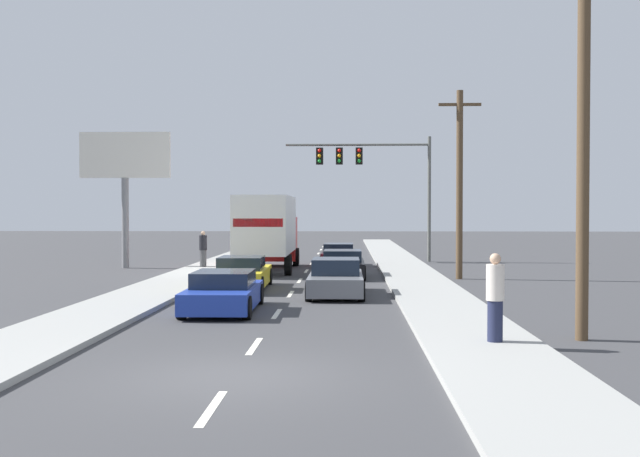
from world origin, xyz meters
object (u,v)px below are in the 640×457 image
(car_black, at_px, (343,265))
(utility_pole_mid, at_px, (459,182))
(box_truck, at_px, (268,228))
(roadside_billboard, at_px, (125,170))
(utility_pole_near, at_px, (583,105))
(traffic_signal_mast, at_px, (364,165))
(pedestrian_near_corner, at_px, (203,249))
(pedestrian_mid_block, at_px, (495,297))
(car_maroon, at_px, (339,256))
(car_yellow, at_px, (242,274))
(car_gray, at_px, (336,279))
(car_blue, at_px, (223,293))

(car_black, bearing_deg, utility_pole_mid, -7.60)
(box_truck, height_order, roadside_billboard, roadside_billboard)
(box_truck, distance_m, utility_pole_near, 21.16)
(traffic_signal_mast, height_order, pedestrian_near_corner, traffic_signal_mast)
(utility_pole_near, relative_size, pedestrian_mid_block, 5.49)
(car_maroon, distance_m, traffic_signal_mast, 6.59)
(car_black, distance_m, pedestrian_near_corner, 8.02)
(traffic_signal_mast, relative_size, roadside_billboard, 1.21)
(car_maroon, height_order, utility_pole_mid, utility_pole_mid)
(car_yellow, xyz_separation_m, roadside_billboard, (-7.41, 10.08, 4.44))
(car_maroon, xyz_separation_m, roadside_billboard, (-10.84, -1.40, 4.44))
(car_yellow, bearing_deg, car_gray, -27.46)
(car_blue, distance_m, car_maroon, 17.75)
(car_yellow, xyz_separation_m, car_maroon, (3.43, 11.47, 0.01))
(car_yellow, xyz_separation_m, utility_pole_mid, (8.66, 4.53, 3.59))
(box_truck, xyz_separation_m, car_gray, (3.43, -10.18, -1.50))
(car_maroon, bearing_deg, pedestrian_near_corner, -161.16)
(box_truck, bearing_deg, car_black, -41.18)
(traffic_signal_mast, bearing_deg, car_maroon, -109.21)
(car_maroon, bearing_deg, utility_pole_near, -75.45)
(car_blue, height_order, car_maroon, car_maroon)
(box_truck, relative_size, pedestrian_mid_block, 4.72)
(car_black, height_order, roadside_billboard, roadside_billboard)
(car_black, bearing_deg, roadside_billboard, 156.25)
(car_blue, xyz_separation_m, roadside_billboard, (-7.72, 16.08, 4.46))
(pedestrian_near_corner, bearing_deg, box_truck, -14.05)
(car_black, relative_size, utility_pole_mid, 0.55)
(utility_pole_near, xyz_separation_m, roadside_billboard, (-16.54, 20.57, -0.25))
(pedestrian_mid_block, bearing_deg, box_truck, 109.23)
(pedestrian_near_corner, bearing_deg, utility_pole_near, -57.82)
(car_yellow, relative_size, traffic_signal_mast, 0.56)
(car_black, distance_m, car_gray, 7.01)
(car_blue, relative_size, utility_pole_near, 0.43)
(car_blue, bearing_deg, car_gray, 52.84)
(utility_pole_near, xyz_separation_m, utility_pole_mid, (-0.47, 15.03, -1.11))
(car_yellow, height_order, car_black, car_yellow)
(car_black, relative_size, pedestrian_near_corner, 2.48)
(car_yellow, xyz_separation_m, pedestrian_mid_block, (7.00, -11.53, 0.52))
(car_yellow, relative_size, utility_pole_near, 0.46)
(car_black, height_order, pedestrian_near_corner, pedestrian_near_corner)
(utility_pole_near, bearing_deg, pedestrian_mid_block, -154.02)
(car_yellow, height_order, pedestrian_near_corner, pedestrian_near_corner)
(car_gray, relative_size, utility_pole_near, 0.45)
(car_blue, height_order, roadside_billboard, roadside_billboard)
(car_maroon, bearing_deg, car_black, -87.72)
(utility_pole_mid, height_order, pedestrian_mid_block, utility_pole_mid)
(car_blue, bearing_deg, utility_pole_mid, 51.64)
(traffic_signal_mast, xyz_separation_m, roadside_billboard, (-12.26, -5.46, -0.55))
(car_black, bearing_deg, pedestrian_mid_block, -78.77)
(car_yellow, height_order, roadside_billboard, roadside_billboard)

